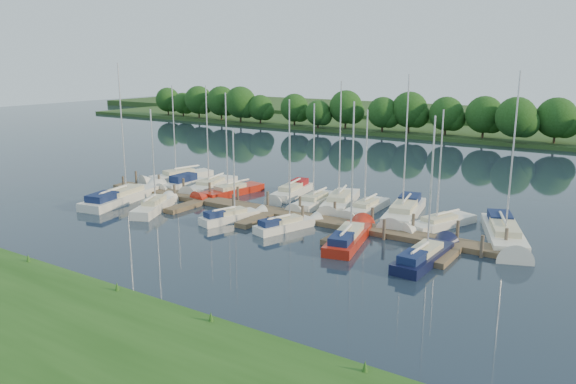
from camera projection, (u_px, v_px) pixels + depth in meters
The scene contains 24 objects.
ground at pixel (216, 238), 42.55m from camera, with size 260.00×260.00×0.00m, color #182531.
near_bank at pixel (17, 313), 29.47m from camera, with size 90.00×10.00×0.50m, color #1F4915.
dock at pixel (271, 214), 48.45m from camera, with size 40.00×6.00×0.40m.
mooring_pilings at pixel (278, 207), 49.27m from camera, with size 38.24×2.84×2.00m.
far_shore at pixel (481, 131), 103.51m from camera, with size 180.00×30.00×0.60m, color #243E18.
distant_hill at pixel (511, 118), 123.77m from camera, with size 220.00×40.00×1.40m, color #335625.
treeline at pixel (466, 116), 91.42m from camera, with size 146.27×9.38×8.32m.
sailboat_n_0 at pixel (178, 178), 63.01m from camera, with size 3.89×8.59×10.95m.
motorboat at pixel (182, 184), 59.40m from camera, with size 1.82×5.98×1.71m.
sailboat_n_2 at pixel (210, 186), 58.84m from camera, with size 3.40×8.88×11.04m.
sailboat_n_3 at pixel (230, 192), 56.02m from camera, with size 3.06×8.35×10.51m.
sailboat_n_4 at pixel (291, 193), 55.62m from camera, with size 2.79×7.78×9.98m.
sailboat_n_5 at pixel (315, 203), 51.94m from camera, with size 2.12×7.65×9.82m.
sailboat_n_6 at pixel (339, 203), 51.77m from camera, with size 4.28×9.36×11.82m.
sailboat_n_7 at pixel (366, 209), 49.73m from camera, with size 1.85×7.34×9.46m.
sailboat_n_8 at pixel (403, 213), 48.19m from camera, with size 3.86×9.97×12.53m.
sailboat_n_9 at pixel (438, 224), 45.26m from camera, with size 4.15×7.68×9.81m.
sailboat_n_10 at pixel (504, 236), 42.11m from camera, with size 5.26×10.20×12.93m.
sailboat_s_0 at pixel (123, 198), 53.68m from camera, with size 4.19×10.74×13.41m.
sailboat_s_1 at pixel (155, 208), 50.16m from camera, with size 4.06×7.08×9.51m.
sailboat_s_2 at pixel (231, 217), 47.00m from camera, with size 2.98×6.15×8.04m.
sailboat_s_3 at pixel (286, 226), 44.66m from camera, with size 3.02×6.19×8.07m.
sailboat_s_4 at pixel (349, 238), 41.46m from camera, with size 3.50×8.49×10.75m.
sailboat_s_5 at pixel (425, 257), 37.55m from camera, with size 2.11×7.91×10.13m.
Camera 1 is at (26.85, -30.93, 13.23)m, focal length 35.00 mm.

